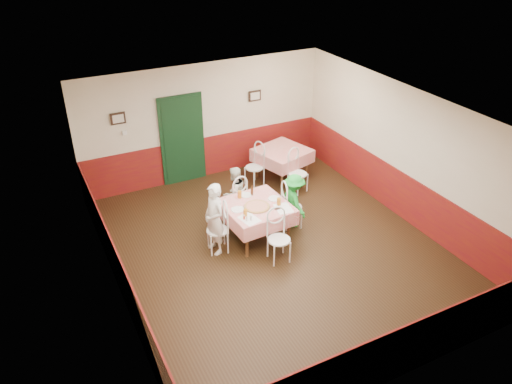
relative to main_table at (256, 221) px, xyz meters
name	(u,v)px	position (x,y,z in m)	size (l,w,h in m)	color
floor	(275,248)	(0.16, -0.50, -0.38)	(7.00, 7.00, 0.00)	black
ceiling	(278,113)	(0.16, -0.50, 2.42)	(7.00, 7.00, 0.00)	white
back_wall	(205,122)	(0.16, 3.00, 1.02)	(6.00, 0.10, 2.80)	beige
front_wall	(409,304)	(0.16, -4.00, 1.02)	(6.00, 0.10, 2.80)	beige
left_wall	(110,227)	(-2.84, -0.50, 1.02)	(0.10, 7.00, 2.80)	beige
right_wall	(404,154)	(3.16, -0.50, 1.02)	(0.10, 7.00, 2.80)	beige
wainscot_back	(207,156)	(0.16, 2.98, 0.12)	(6.00, 0.03, 1.00)	maroon
wainscot_front	(398,353)	(0.16, -3.99, 0.12)	(6.00, 0.03, 1.00)	maroon
wainscot_left	(119,272)	(-2.83, -0.50, 0.12)	(0.03, 7.00, 1.00)	maroon
wainscot_right	(397,192)	(3.14, -0.50, 0.12)	(0.03, 7.00, 1.00)	maroon
door	(182,141)	(-0.44, 2.95, 0.68)	(0.96, 0.06, 2.10)	black
picture_left	(118,118)	(-1.84, 2.95, 1.48)	(0.32, 0.03, 0.26)	black
picture_right	(255,96)	(1.46, 2.95, 1.48)	(0.32, 0.03, 0.26)	black
thermostat	(125,133)	(-1.74, 2.95, 1.12)	(0.10, 0.03, 0.10)	white
main_table	(256,221)	(0.00, 0.00, 0.00)	(1.22, 1.22, 0.77)	red
second_table	(282,164)	(1.72, 2.00, 0.00)	(1.12, 1.12, 0.77)	red
chair_left	(217,230)	(-0.85, -0.05, 0.08)	(0.42, 0.42, 0.90)	white
chair_right	(292,207)	(0.85, 0.05, 0.08)	(0.42, 0.42, 0.90)	white
chair_far	(236,199)	(-0.05, 0.85, 0.08)	(0.42, 0.42, 0.90)	white
chair_near	(279,240)	(0.05, -0.85, 0.08)	(0.42, 0.42, 0.90)	white
chair_second_a	(254,168)	(0.97, 2.00, 0.08)	(0.42, 0.42, 0.90)	white
chair_second_b	(298,174)	(1.72, 1.25, 0.08)	(0.42, 0.42, 0.90)	white
pizza	(257,206)	(-0.02, -0.08, 0.40)	(0.49, 0.49, 0.03)	#B74723
plate_left	(238,210)	(-0.40, -0.01, 0.39)	(0.25, 0.25, 0.01)	white
plate_right	(274,199)	(0.43, 0.04, 0.39)	(0.25, 0.25, 0.01)	white
plate_far	(245,195)	(-0.02, 0.43, 0.39)	(0.25, 0.25, 0.01)	white
glass_a	(245,213)	(-0.36, -0.26, 0.45)	(0.07, 0.07, 0.14)	#BF7219
glass_b	(279,202)	(0.40, -0.20, 0.46)	(0.08, 0.08, 0.15)	#BF7219
glass_c	(240,195)	(-0.17, 0.39, 0.46)	(0.08, 0.08, 0.15)	#BF7219
beer_bottle	(252,191)	(0.10, 0.39, 0.48)	(0.05, 0.05, 0.19)	#381C0A
shaker_a	(247,219)	(-0.41, -0.43, 0.43)	(0.04, 0.04, 0.09)	silver
shaker_b	(251,218)	(-0.34, -0.45, 0.43)	(0.04, 0.04, 0.09)	silver
shaker_c	(244,217)	(-0.43, -0.36, 0.43)	(0.04, 0.04, 0.09)	#B23319
menu_left	(249,219)	(-0.34, -0.40, 0.39)	(0.30, 0.40, 0.00)	white
menu_right	(283,208)	(0.42, -0.35, 0.39)	(0.30, 0.40, 0.00)	white
wallet	(277,208)	(0.30, -0.31, 0.40)	(0.11, 0.09, 0.02)	black
diner_left	(215,219)	(-0.90, -0.05, 0.35)	(0.53, 0.35, 1.44)	gray
diner_far	(235,193)	(-0.05, 0.90, 0.21)	(0.57, 0.44, 1.17)	gray
diner_right	(294,201)	(0.90, 0.05, 0.21)	(0.76, 0.43, 1.17)	gray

